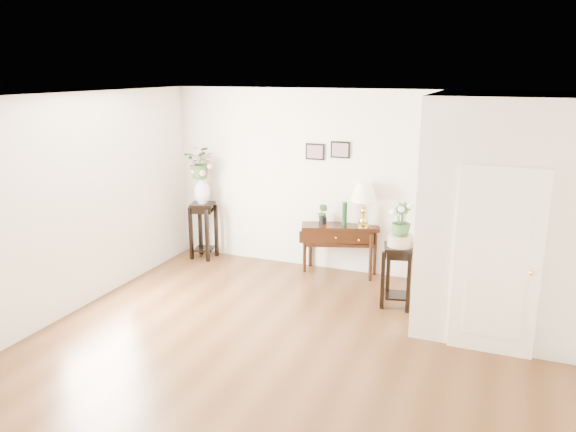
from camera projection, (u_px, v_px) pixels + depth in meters
The scene contains 20 objects.
floor at pixel (289, 349), 6.35m from camera, with size 6.00×5.50×0.02m, color brown.
ceiling at pixel (289, 97), 5.64m from camera, with size 6.00×5.50×0.02m, color white.
wall_back at pixel (356, 183), 8.47m from camera, with size 6.00×0.02×2.80m, color silver.
wall_front at pixel (129, 344), 3.52m from camera, with size 6.00×0.02×2.80m, color silver.
wall_left at pixel (68, 206), 7.06m from camera, with size 0.02×5.50×2.80m, color silver.
partition at pixel (502, 211), 6.84m from camera, with size 1.80×1.95×2.80m, color silver.
door at pixel (497, 263), 6.03m from camera, with size 0.90×0.05×2.10m, color white.
art_print_left at pixel (315, 152), 8.56m from camera, with size 0.30×0.02×0.25m, color black.
art_print_right at pixel (340, 150), 8.41m from camera, with size 0.30×0.02×0.25m, color black.
wall_ornament at pixel (429, 152), 7.12m from camera, with size 0.51×0.51×0.07m, color gold.
console_table at pixel (339, 249), 8.62m from camera, with size 1.17×0.39×0.78m, color black.
table_lamp at pixel (364, 205), 8.31m from camera, with size 0.40×0.40×0.69m, color #E3C153.
green_vase at pixel (345, 214), 8.46m from camera, with size 0.07×0.07×0.36m, color #11381A.
potted_plant at pixel (323, 214), 8.59m from camera, with size 0.16×0.13×0.29m, color #315827.
plant_stand_a at pixel (204, 231), 9.33m from camera, with size 0.37×0.37×0.94m, color black.
porcelain_vase at pixel (202, 190), 9.15m from camera, with size 0.27×0.27×0.46m, color silver, non-canonical shape.
lily_arrangement at pixel (201, 163), 9.04m from camera, with size 0.49×0.42×0.54m, color #315827.
plant_stand_b at pixel (398, 276), 7.41m from camera, with size 0.40×0.40×0.84m, color black.
ceramic_bowl at pixel (400, 240), 7.29m from camera, with size 0.33×0.33×0.15m, color #B7AB9B.
narcissus at pixel (401, 220), 7.22m from camera, with size 0.25×0.25×0.45m, color #315827.
Camera 1 is at (2.11, -5.36, 3.07)m, focal length 35.00 mm.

